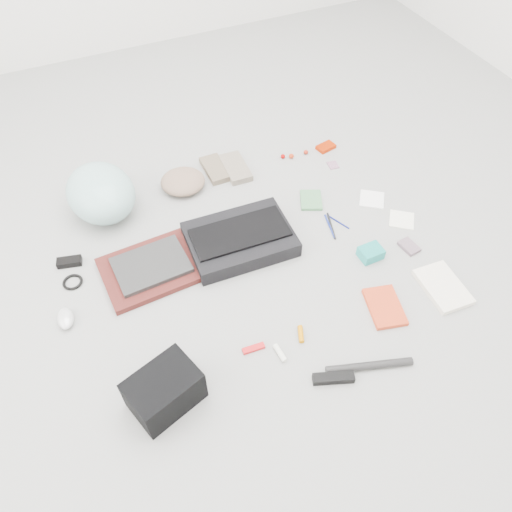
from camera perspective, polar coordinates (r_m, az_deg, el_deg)
name	(u,v)px	position (r m, az deg, el deg)	size (l,w,h in m)	color
ground_plane	(256,264)	(2.08, 0.00, -0.89)	(4.00, 4.00, 0.00)	gray
messenger_bag	(240,239)	(2.12, -1.84, 1.92)	(0.44, 0.31, 0.07)	black
bag_flap	(240,233)	(2.09, -1.86, 2.68)	(0.40, 0.18, 0.01)	black
laptop_sleeve	(152,269)	(2.09, -11.79, -1.42)	(0.40, 0.30, 0.03)	#4F1916
laptop	(151,265)	(2.07, -11.90, -1.02)	(0.29, 0.21, 0.02)	black
bike_helmet	(101,193)	(2.32, -17.32, 6.90)	(0.29, 0.36, 0.22)	#9FD2CF
beanie	(183,181)	(2.40, -8.36, 8.43)	(0.21, 0.20, 0.07)	#8A6C58
mitten_left	(215,169)	(2.49, -4.67, 9.88)	(0.10, 0.20, 0.03)	#71614D
mitten_right	(235,168)	(2.49, -2.37, 10.04)	(0.11, 0.21, 0.03)	gray
power_brick	(69,262)	(2.21, -20.56, -0.63)	(0.10, 0.05, 0.03)	black
cable_coil	(73,282)	(2.14, -20.22, -2.81)	(0.08, 0.08, 0.01)	black
mouse	(65,318)	(2.03, -20.95, -6.68)	(0.06, 0.10, 0.04)	silver
camera_bag	(164,391)	(1.72, -10.42, -14.89)	(0.23, 0.16, 0.15)	black
multitool	(254,348)	(1.84, -0.29, -10.51)	(0.08, 0.02, 0.01)	red
toiletry_tube_white	(280,353)	(1.83, 2.75, -11.01)	(0.02, 0.02, 0.07)	white
toiletry_tube_orange	(301,334)	(1.88, 5.14, -8.88)	(0.02, 0.02, 0.07)	#CC7600
u_lock	(333,378)	(1.80, 8.84, -13.62)	(0.14, 0.04, 0.03)	black
bike_pump	(369,366)	(1.84, 12.81, -12.13)	(0.03, 0.03, 0.31)	black
book_red	(385,307)	(2.00, 14.49, -5.65)	(0.12, 0.19, 0.02)	#E2411D
book_white	(443,287)	(2.12, 20.57, -3.33)	(0.15, 0.22, 0.02)	white
notepad	(311,200)	(2.34, 6.30, 6.37)	(0.10, 0.13, 0.01)	#47804F
pen_blue	(330,226)	(2.24, 8.43, 3.36)	(0.01, 0.01, 0.15)	navy
pen_black	(331,226)	(2.24, 8.60, 3.43)	(0.01, 0.01, 0.16)	black
pen_navy	(338,222)	(2.26, 9.37, 3.88)	(0.01, 0.01, 0.12)	navy
accordion_wallet	(371,253)	(2.14, 12.98, 0.35)	(0.09, 0.08, 0.05)	teal
card_deck	(409,247)	(2.23, 17.08, 1.04)	(0.06, 0.09, 0.02)	slate
napkin_top	(372,199)	(2.40, 13.11, 6.34)	(0.11, 0.11, 0.01)	white
napkin_bottom	(402,220)	(2.34, 16.32, 4.00)	(0.11, 0.11, 0.01)	white
lollipop_a	(283,156)	(2.57, 3.09, 11.31)	(0.02, 0.02, 0.02)	#9F0000
lollipop_b	(291,156)	(2.57, 4.06, 11.32)	(0.03, 0.03, 0.03)	#AF2B0D
lollipop_c	(306,152)	(2.60, 5.71, 11.73)	(0.02, 0.02, 0.02)	#9F200F
altoids_tin	(326,147)	(2.65, 7.98, 12.24)	(0.09, 0.06, 0.02)	#AA2100
stamp_sheet	(333,165)	(2.55, 8.79, 10.24)	(0.05, 0.06, 0.00)	#9F6985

